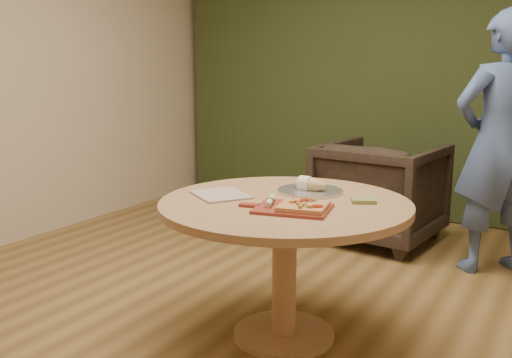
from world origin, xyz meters
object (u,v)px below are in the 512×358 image
Objects in this scene: pedestal_table at (285,227)px; flatbread_pizza at (303,206)px; armchair at (381,187)px; cutlery_roll at (270,201)px; serving_tray at (310,191)px; bread_roll at (309,184)px; person_standing at (499,144)px; pizza_paddle at (291,208)px.

flatbread_pizza is (0.18, -0.15, 0.17)m from pedestal_table.
cutlery_roll is at bearing 99.38° from armchair.
bread_roll is at bearing 180.00° from serving_tray.
bread_roll is at bearing 19.54° from person_standing.
flatbread_pizza reaches higher than serving_tray.
pedestal_table is 1.85m from person_standing.
cutlery_roll is at bearing 166.04° from pizza_paddle.
pizza_paddle is 0.12m from cutlery_roll.
pizza_paddle is 1.32× the size of serving_tray.
armchair is 1.03m from person_standing.
serving_tray is 0.39× the size of armchair.
armchair reaches higher than pedestal_table.
serving_tray is (0.03, 0.25, 0.15)m from pedestal_table.
serving_tray is at bearing 19.82° from person_standing.
pedestal_table is at bearing 99.75° from armchair.
pizza_paddle is at bearing -22.56° from cutlery_roll.
cutlery_roll is 0.39m from bread_roll.
flatbread_pizza is 0.29× the size of armchair.
pizza_paddle is 0.41m from bread_roll.
bread_roll is at bearing 90.89° from pizza_paddle.
pedestal_table is at bearing 67.16° from cutlery_roll.
pizza_paddle is at bearing 27.66° from person_standing.
flatbread_pizza is at bearing -69.11° from serving_tray.
pedestal_table is 4.94× the size of flatbread_pizza.
cutlery_roll is 1.97m from person_standing.
person_standing reaches higher than cutlery_roll.
flatbread_pizza reaches higher than cutlery_roll.
bread_roll is (-0.09, 0.40, 0.04)m from pizza_paddle.
pizza_paddle is 1.79× the size of flatbread_pizza.
person_standing is at bearing 71.31° from flatbread_pizza.
serving_tray is at bearing 110.89° from flatbread_pizza.
cutlery_roll is 0.11× the size of person_standing.
serving_tray is at bearing 0.00° from bread_roll.
serving_tray is (0.03, 0.39, -0.02)m from cutlery_roll.
pizza_paddle is at bearing 102.54° from armchair.
serving_tray is (-0.08, 0.40, -0.00)m from pizza_paddle.
flatbread_pizza is 0.43m from bread_roll.
cutlery_roll is at bearing -93.13° from bread_roll.
person_standing reaches higher than serving_tray.
flatbread_pizza is at bearing -40.24° from pedestal_table.
pedestal_table is at bearing 22.77° from person_standing.
flatbread_pizza reaches higher than pizza_paddle.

